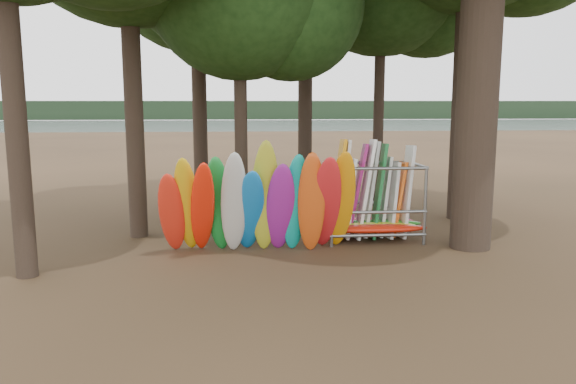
{
  "coord_description": "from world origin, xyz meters",
  "views": [
    {
      "loc": [
        -1.83,
        -14.18,
        3.95
      ],
      "look_at": [
        -0.55,
        1.5,
        1.4
      ],
      "focal_mm": 35.0,
      "sensor_mm": 36.0,
      "label": 1
    }
  ],
  "objects": [
    {
      "name": "far_shore",
      "position": [
        0.0,
        110.0,
        2.0
      ],
      "size": [
        160.0,
        4.0,
        4.0
      ],
      "primitive_type": "cube",
      "color": "black",
      "rests_on": "ground"
    },
    {
      "name": "storage_rack",
      "position": [
        1.86,
        1.4,
        1.04
      ],
      "size": [
        3.0,
        1.53,
        2.91
      ],
      "color": "slate",
      "rests_on": "ground"
    },
    {
      "name": "lake",
      "position": [
        0.0,
        60.0,
        0.0
      ],
      "size": [
        160.0,
        160.0,
        0.0
      ],
      "primitive_type": "plane",
      "color": "gray",
      "rests_on": "ground"
    },
    {
      "name": "kayak_row",
      "position": [
        -1.42,
        0.07,
        1.3
      ],
      "size": [
        5.09,
        2.09,
        3.14
      ],
      "color": "red",
      "rests_on": "ground"
    },
    {
      "name": "ground",
      "position": [
        0.0,
        0.0,
        0.0
      ],
      "size": [
        120.0,
        120.0,
        0.0
      ],
      "primitive_type": "plane",
      "color": "#47331E",
      "rests_on": "ground"
    }
  ]
}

